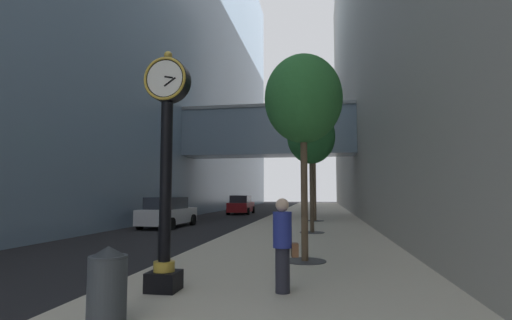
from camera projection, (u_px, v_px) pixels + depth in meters
ground_plane at (265, 219)px, 28.04m from camera, size 110.00×110.00×0.00m
sidewalk_right at (312, 216)px, 30.45m from camera, size 6.60×80.00×0.14m
building_block_left at (147, 11)px, 34.30m from camera, size 22.40×80.00×35.86m
street_clock at (166, 156)px, 7.25m from camera, size 0.84×0.55×4.47m
bollard_third at (163, 243)px, 9.39m from camera, size 0.26×0.26×1.06m
street_tree_near at (303, 100)px, 10.45m from camera, size 2.08×2.08×5.49m
street_tree_mid_near at (311, 137)px, 17.68m from camera, size 2.17×2.17×5.58m
street_tree_mid_far at (314, 138)px, 25.00m from camera, size 2.35×2.35×6.65m
trash_bin at (107, 284)px, 5.28m from camera, size 0.53×0.53×1.05m
pedestrian_walking at (283, 243)px, 6.99m from camera, size 0.49×0.40×1.67m
car_red_near at (241, 205)px, 35.02m from camera, size 2.02×4.21×1.67m
car_white_mid at (168, 213)px, 21.69m from camera, size 2.10×4.58×1.67m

